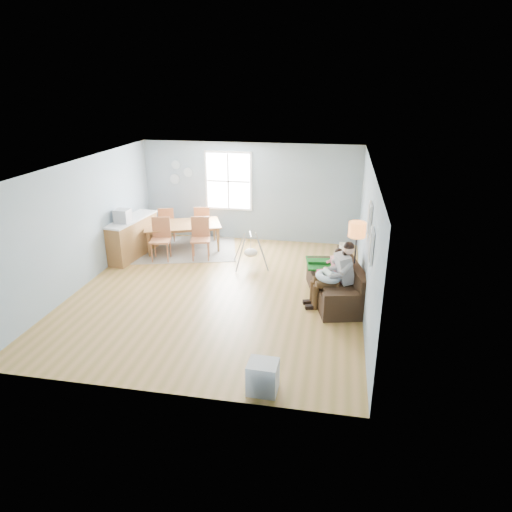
% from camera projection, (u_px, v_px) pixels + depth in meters
% --- Properties ---
extents(room, '(8.40, 9.40, 3.90)m').
position_uv_depth(room, '(216.00, 179.00, 8.95)').
color(room, olive).
extents(window, '(1.32, 0.08, 1.62)m').
position_uv_depth(window, '(229.00, 181.00, 12.51)').
color(window, white).
rests_on(window, room).
extents(pictures, '(0.05, 1.34, 0.74)m').
position_uv_depth(pictures, '(370.00, 231.00, 7.69)').
color(pictures, white).
rests_on(pictures, room).
extents(wall_plates, '(0.67, 0.02, 0.66)m').
position_uv_depth(wall_plates, '(179.00, 173.00, 12.69)').
color(wall_plates, '#A9BFCB').
rests_on(wall_plates, room).
extents(sofa, '(1.31, 2.16, 0.81)m').
position_uv_depth(sofa, '(338.00, 286.00, 9.36)').
color(sofa, black).
rests_on(sofa, room).
extents(green_throw, '(1.03, 0.93, 0.04)m').
position_uv_depth(green_throw, '(328.00, 263.00, 9.90)').
color(green_throw, '#135416').
rests_on(green_throw, sofa).
extents(beige_pillow, '(0.21, 0.49, 0.47)m').
position_uv_depth(beige_pillow, '(343.00, 256.00, 9.70)').
color(beige_pillow, tan).
rests_on(beige_pillow, sofa).
extents(father, '(1.02, 0.64, 1.34)m').
position_uv_depth(father, '(336.00, 273.00, 8.93)').
color(father, gray).
rests_on(father, sofa).
extents(nursing_pillow, '(0.62, 0.60, 0.21)m').
position_uv_depth(nursing_pillow, '(328.00, 277.00, 8.95)').
color(nursing_pillow, silver).
rests_on(nursing_pillow, father).
extents(infant, '(0.24, 0.34, 0.13)m').
position_uv_depth(infant, '(328.00, 272.00, 8.96)').
color(infant, silver).
rests_on(infant, nursing_pillow).
extents(toddler, '(0.56, 0.39, 0.83)m').
position_uv_depth(toddler, '(334.00, 264.00, 9.39)').
color(toddler, white).
rests_on(toddler, sofa).
extents(floor_lamp, '(0.34, 0.34, 1.67)m').
position_uv_depth(floor_lamp, '(357.00, 236.00, 8.91)').
color(floor_lamp, black).
rests_on(floor_lamp, room).
extents(storage_cube, '(0.44, 0.40, 0.48)m').
position_uv_depth(storage_cube, '(262.00, 377.00, 6.56)').
color(storage_cube, silver).
rests_on(storage_cube, room).
extents(rug, '(3.19, 2.72, 0.01)m').
position_uv_depth(rug, '(184.00, 249.00, 12.25)').
color(rug, gray).
rests_on(rug, room).
extents(dining_table, '(2.23, 1.75, 0.69)m').
position_uv_depth(dining_table, '(183.00, 237.00, 12.13)').
color(dining_table, brown).
rests_on(dining_table, rug).
extents(chair_sw, '(0.56, 0.56, 1.06)m').
position_uv_depth(chair_sw, '(161.00, 236.00, 11.37)').
color(chair_sw, '#9C5B36').
rests_on(chair_sw, rug).
extents(chair_se, '(0.58, 0.58, 1.05)m').
position_uv_depth(chair_se, '(200.00, 235.00, 11.44)').
color(chair_se, '#9C5B36').
rests_on(chair_se, rug).
extents(chair_nw, '(0.55, 0.55, 0.98)m').
position_uv_depth(chair_nw, '(167.00, 222.00, 12.65)').
color(chair_nw, '#9C5B36').
rests_on(chair_nw, rug).
extents(chair_ne, '(0.55, 0.55, 1.00)m').
position_uv_depth(chair_ne, '(202.00, 221.00, 12.71)').
color(chair_ne, '#9C5B36').
rests_on(chair_ne, rug).
extents(counter, '(0.75, 1.83, 1.00)m').
position_uv_depth(counter, '(132.00, 237.00, 11.60)').
color(counter, brown).
rests_on(counter, room).
extents(monitor, '(0.36, 0.34, 0.33)m').
position_uv_depth(monitor, '(122.00, 216.00, 11.06)').
color(monitor, '#A3A3A8').
rests_on(monitor, counter).
extents(baby_swing, '(0.99, 1.00, 0.82)m').
position_uv_depth(baby_swing, '(251.00, 252.00, 10.99)').
color(baby_swing, '#A3A3A8').
rests_on(baby_swing, room).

